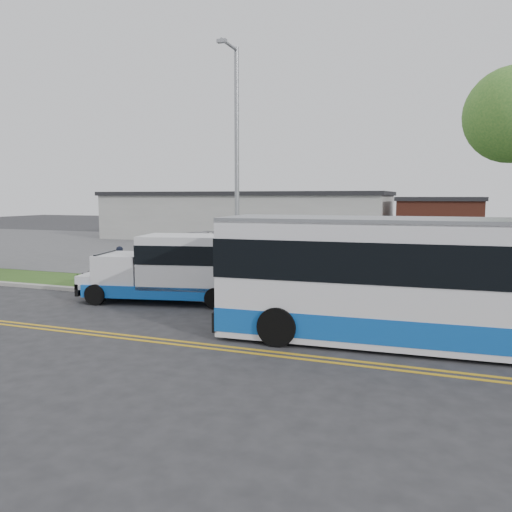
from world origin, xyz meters
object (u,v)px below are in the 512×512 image
at_px(shuttle_bus, 180,266).
at_px(transit_bus, 448,283).
at_px(streetlight_near, 236,163).
at_px(parked_car_a, 254,247).
at_px(parked_car_b, 191,243).
at_px(pedestrian, 120,266).

bearing_deg(shuttle_bus, transit_bus, -26.95).
height_order(streetlight_near, transit_bus, streetlight_near).
height_order(shuttle_bus, parked_car_a, shuttle_bus).
distance_m(transit_bus, parked_car_a, 18.46).
bearing_deg(shuttle_bus, parked_car_b, 104.47).
relative_size(pedestrian, parked_car_b, 0.36).
height_order(streetlight_near, parked_car_a, streetlight_near).
xyz_separation_m(streetlight_near, transit_bus, (7.84, -4.53, -3.53)).
distance_m(shuttle_bus, transit_bus, 9.63).
xyz_separation_m(streetlight_near, parked_car_b, (-8.35, 12.05, -4.44)).
relative_size(streetlight_near, pedestrian, 5.46).
height_order(pedestrian, parked_car_b, pedestrian).
bearing_deg(transit_bus, pedestrian, 160.01).
xyz_separation_m(streetlight_near, parked_car_a, (-3.13, 10.29, -4.36)).
xyz_separation_m(streetlight_near, shuttle_bus, (-1.44, -2.00, -3.89)).
bearing_deg(parked_car_a, transit_bus, -74.02).
relative_size(streetlight_near, transit_bus, 0.77).
height_order(transit_bus, parked_car_a, transit_bus).
xyz_separation_m(transit_bus, pedestrian, (-13.02, 4.02, -0.73)).
bearing_deg(shuttle_bus, parked_car_a, 86.10).
relative_size(transit_bus, pedestrian, 7.06).
relative_size(streetlight_near, shuttle_bus, 1.40).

